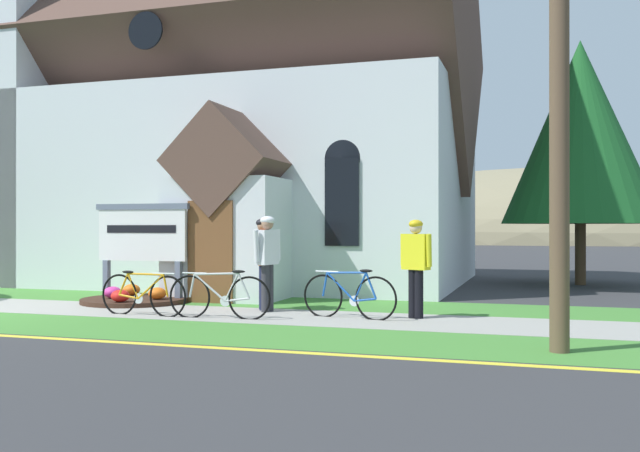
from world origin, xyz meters
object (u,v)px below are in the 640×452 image
(bicycle_black, at_px, (220,296))
(roadside_conifer, at_px, (580,132))
(church_sign, at_px, (142,236))
(bicycle_red, at_px, (349,296))
(cyclist_in_red_jersey, at_px, (263,256))
(cyclist_in_yellow_jersey, at_px, (416,261))
(bicycle_green, at_px, (143,294))
(cyclist_in_blue_jersey, at_px, (267,255))

(bicycle_black, bearing_deg, roadside_conifer, 56.30)
(church_sign, bearing_deg, roadside_conifer, 39.12)
(bicycle_red, xyz_separation_m, cyclist_in_red_jersey, (-1.86, 0.68, 0.62))
(bicycle_red, relative_size, cyclist_in_yellow_jersey, 1.03)
(bicycle_green, bearing_deg, church_sign, 122.19)
(bicycle_black, bearing_deg, cyclist_in_red_jersey, 80.27)
(bicycle_black, distance_m, roadside_conifer, 11.81)
(cyclist_in_blue_jersey, distance_m, roadside_conifer, 10.51)
(church_sign, distance_m, bicycle_black, 3.56)
(church_sign, height_order, cyclist_in_red_jersey, church_sign)
(cyclist_in_blue_jersey, xyz_separation_m, roadside_conifer, (5.79, 8.20, 3.09))
(cyclist_in_red_jersey, bearing_deg, church_sign, 167.69)
(bicycle_green, height_order, roadside_conifer, roadside_conifer)
(cyclist_in_yellow_jersey, distance_m, cyclist_in_blue_jersey, 2.75)
(cyclist_in_yellow_jersey, relative_size, cyclist_in_blue_jersey, 0.96)
(bicycle_green, distance_m, roadside_conifer, 12.67)
(cyclist_in_blue_jersey, bearing_deg, bicycle_black, -110.79)
(bicycle_green, xyz_separation_m, cyclist_in_yellow_jersey, (4.64, 1.05, 0.61))
(roadside_conifer, bearing_deg, bicycle_red, -115.53)
(bicycle_green, bearing_deg, bicycle_black, 1.03)
(bicycle_red, distance_m, bicycle_black, 2.20)
(cyclist_in_yellow_jersey, xyz_separation_m, roadside_conifer, (3.05, 8.30, 3.15))
(bicycle_green, bearing_deg, roadside_conifer, 50.57)
(roadside_conifer, bearing_deg, church_sign, -140.88)
(bicycle_red, relative_size, cyclist_in_blue_jersey, 0.98)
(bicycle_red, relative_size, bicycle_black, 0.95)
(bicycle_black, xyz_separation_m, cyclist_in_yellow_jersey, (3.17, 1.02, 0.60))
(bicycle_green, relative_size, cyclist_in_yellow_jersey, 1.04)
(cyclist_in_blue_jersey, relative_size, cyclist_in_red_jersey, 1.03)
(cyclist_in_blue_jersey, bearing_deg, bicycle_green, -148.89)
(bicycle_red, distance_m, cyclist_in_yellow_jersey, 1.28)
(bicycle_red, distance_m, cyclist_in_red_jersey, 2.07)
(bicycle_green, height_order, cyclist_in_yellow_jersey, cyclist_in_yellow_jersey)
(cyclist_in_yellow_jersey, bearing_deg, bicycle_black, -162.13)
(cyclist_in_yellow_jersey, bearing_deg, bicycle_red, -162.68)
(bicycle_red, height_order, bicycle_black, bicycle_red)
(bicycle_black, height_order, bicycle_green, bicycle_black)
(church_sign, height_order, bicycle_red, church_sign)
(cyclist_in_yellow_jersey, xyz_separation_m, cyclist_in_blue_jersey, (-2.75, 0.09, 0.06))
(church_sign, bearing_deg, bicycle_green, -57.81)
(cyclist_in_red_jersey, height_order, roadside_conifer, roadside_conifer)
(church_sign, xyz_separation_m, cyclist_in_blue_jersey, (3.18, -0.91, -0.32))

